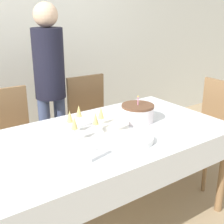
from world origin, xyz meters
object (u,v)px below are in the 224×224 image
at_px(dining_chair_far_right, 91,120).
at_px(person_standing, 50,77).
at_px(champagne_tray, 84,125).
at_px(dining_chair_right_end, 211,126).
at_px(plate_stack_main, 133,139).
at_px(plate_stack_dessert, 113,125).
at_px(birthday_cake, 138,113).
at_px(dining_chair_far_left, 11,139).

relative_size(dining_chair_far_right, person_standing, 0.57).
bearing_deg(champagne_tray, dining_chair_right_end, -3.37).
xyz_separation_m(dining_chair_right_end, person_standing, (-1.21, 0.92, 0.48)).
xyz_separation_m(dining_chair_far_right, dining_chair_right_end, (0.83, -0.83, 0.00)).
bearing_deg(plate_stack_main, champagne_tray, 123.88).
bearing_deg(plate_stack_dessert, dining_chair_far_right, 69.41).
xyz_separation_m(birthday_cake, champagne_tray, (-0.48, 0.02, 0.00)).
bearing_deg(champagne_tray, dining_chair_far_left, 111.54).
relative_size(champagne_tray, person_standing, 0.22).
bearing_deg(dining_chair_right_end, plate_stack_main, -169.29).
relative_size(dining_chair_far_right, plate_stack_dessert, 4.06).
bearing_deg(dining_chair_right_end, plate_stack_dessert, 177.57).
relative_size(dining_chair_right_end, plate_stack_main, 3.36).
bearing_deg(person_standing, dining_chair_right_end, -37.04).
xyz_separation_m(birthday_cake, plate_stack_main, (-0.28, -0.28, -0.05)).
bearing_deg(dining_chair_far_left, birthday_cake, -44.81).
bearing_deg(dining_chair_right_end, dining_chair_far_right, 135.01).
bearing_deg(plate_stack_dessert, plate_stack_main, -96.71).
distance_m(champagne_tray, plate_stack_dessert, 0.24).
distance_m(dining_chair_right_end, champagne_tray, 1.39).
height_order(dining_chair_far_right, dining_chair_right_end, same).
relative_size(plate_stack_dessert, person_standing, 0.14).
distance_m(plate_stack_main, person_standing, 1.16).
relative_size(dining_chair_far_left, birthday_cake, 3.70).
distance_m(birthday_cake, champagne_tray, 0.48).
bearing_deg(dining_chair_right_end, champagne_tray, 176.63).
relative_size(plate_stack_main, person_standing, 0.17).
height_order(birthday_cake, plate_stack_main, birthday_cake).
xyz_separation_m(dining_chair_right_end, birthday_cake, (-0.88, 0.06, 0.30)).
bearing_deg(birthday_cake, dining_chair_far_right, 86.44).
bearing_deg(plate_stack_main, plate_stack_dessert, 83.29).
height_order(dining_chair_far_left, birthday_cake, birthday_cake).
height_order(dining_chair_far_right, champagne_tray, dining_chair_far_right).
distance_m(dining_chair_far_left, plate_stack_dessert, 0.98).
relative_size(dining_chair_right_end, plate_stack_dessert, 4.06).
relative_size(dining_chair_far_left, plate_stack_main, 3.36).
bearing_deg(plate_stack_dessert, dining_chair_right_end, -2.43).
xyz_separation_m(birthday_cake, person_standing, (-0.34, 0.85, 0.17)).
xyz_separation_m(dining_chair_right_end, plate_stack_main, (-1.15, -0.22, 0.25)).
distance_m(birthday_cake, person_standing, 0.93).
relative_size(dining_chair_right_end, birthday_cake, 3.70).
distance_m(dining_chair_far_right, plate_stack_main, 1.13).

